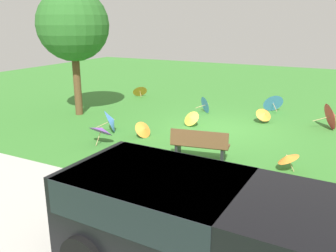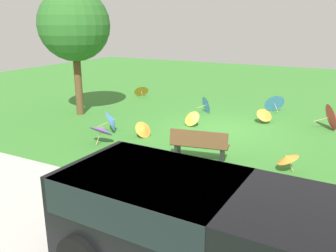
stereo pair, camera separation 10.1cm
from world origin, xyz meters
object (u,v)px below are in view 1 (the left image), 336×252
van_dark (201,222)px  park_bench (200,145)px  parasol_orange_0 (144,129)px  shade_tree (73,26)px  parasol_blue_0 (206,104)px  parasol_blue_5 (112,121)px  parasol_blue_1 (273,102)px  parasol_orange_4 (288,157)px  parasol_purple_0 (101,130)px  parasol_yellow_0 (191,118)px  parasol_orange_1 (264,114)px  parasol_red_0 (332,116)px  parasol_orange_2 (140,90)px

van_dark → park_bench: (1.81, -4.32, -0.45)m
parasol_orange_0 → shade_tree: bearing=-19.0°
parasol_blue_0 → parasol_blue_5: size_ratio=0.78×
parasol_blue_1 → parasol_orange_4: (-1.67, 6.25, -0.04)m
parasol_orange_4 → parasol_purple_0: bearing=4.8°
parasol_purple_0 → parasol_orange_4: parasol_purple_0 is taller
shade_tree → parasol_blue_5: shade_tree is taller
van_dark → parasol_blue_0: (3.63, -9.45, -0.55)m
van_dark → park_bench: van_dark is taller
park_bench → parasol_blue_5: bearing=-16.0°
parasol_blue_0 → parasol_purple_0: bearing=74.1°
park_bench → parasol_purple_0: 3.30m
parasol_orange_0 → parasol_yellow_0: 2.12m
parasol_purple_0 → parasol_blue_1: bearing=-120.2°
parasol_blue_1 → parasol_blue_5: parasol_blue_5 is taller
parasol_orange_0 → parasol_blue_5: size_ratio=0.75×
park_bench → parasol_yellow_0: 3.44m
parasol_blue_5 → parasol_orange_0: bearing=-179.6°
parasol_orange_0 → parasol_blue_0: (-0.65, -4.03, 0.09)m
parasol_orange_4 → parasol_orange_1: bearing=-69.6°
van_dark → parasol_red_0: size_ratio=4.40×
shade_tree → parasol_yellow_0: bearing=-173.2°
van_dark → parasol_orange_4: van_dark is taller
parasol_yellow_0 → parasol_blue_1: 4.23m
parasol_orange_4 → shade_tree: bearing=-13.4°
parasol_blue_0 → parasol_orange_0: bearing=80.9°
park_bench → parasol_blue_5: park_bench is taller
parasol_orange_0 → parasol_orange_4: (-4.75, 0.70, 0.10)m
shade_tree → parasol_blue_0: (-4.62, -2.66, -3.21)m
parasol_orange_4 → parasol_blue_5: bearing=-6.6°
parasol_yellow_0 → parasol_orange_2: parasol_orange_2 is taller
parasol_blue_5 → parasol_blue_1: bearing=-128.2°
parasol_red_0 → parasol_orange_2: (9.14, -1.69, -0.15)m
parasol_blue_0 → parasol_orange_4: size_ratio=1.10×
park_bench → shade_tree: bearing=-20.9°
parasol_red_0 → parasol_blue_1: bearing=-33.8°
parasol_blue_1 → parasol_purple_0: size_ratio=1.21×
parasol_blue_0 → parasol_purple_0: 5.41m
shade_tree → parasol_orange_4: (-8.72, 2.08, -3.20)m
parasol_blue_5 → parasol_orange_4: bearing=173.4°
parasol_yellow_0 → parasol_purple_0: bearing=61.5°
park_bench → parasol_orange_4: size_ratio=2.50×
parasol_orange_0 → parasol_blue_0: bearing=-99.1°
parasol_orange_0 → parasol_blue_0: size_ratio=0.95×
parasol_orange_0 → parasol_red_0: 6.76m
parasol_orange_2 → parasol_blue_5: size_ratio=1.00×
parasol_orange_1 → parasol_blue_1: bearing=-87.5°
parasol_orange_0 → parasol_orange_1: (-3.16, -3.56, 0.07)m
park_bench → parasol_blue_0: bearing=-70.5°
shade_tree → parasol_yellow_0: 5.85m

